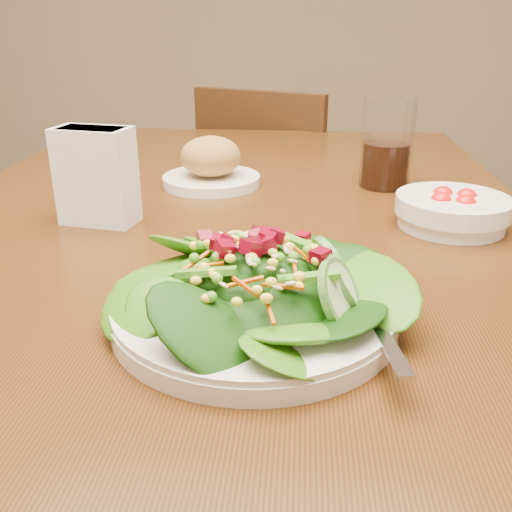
{
  "coord_description": "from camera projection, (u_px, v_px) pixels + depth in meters",
  "views": [
    {
      "loc": [
        0.11,
        -0.74,
        1.02
      ],
      "look_at": [
        0.06,
        -0.24,
        0.81
      ],
      "focal_mm": 40.0,
      "sensor_mm": 36.0,
      "label": 1
    }
  ],
  "objects": [
    {
      "name": "bread_plate",
      "position": [
        211.0,
        166.0,
        0.96
      ],
      "size": [
        0.16,
        0.16,
        0.08
      ],
      "color": "white",
      "rests_on": "dining_table"
    },
    {
      "name": "salad_plate",
      "position": [
        264.0,
        293.0,
        0.53
      ],
      "size": [
        0.27,
        0.27,
        0.08
      ],
      "rotation": [
        0.0,
        0.0,
        -0.27
      ],
      "color": "white",
      "rests_on": "dining_table"
    },
    {
      "name": "dining_table",
      "position": [
        225.0,
        290.0,
        0.83
      ],
      "size": [
        0.9,
        1.4,
        0.75
      ],
      "color": "#472B0C",
      "rests_on": "ground_plane"
    },
    {
      "name": "napkin_holder",
      "position": [
        96.0,
        174.0,
        0.77
      ],
      "size": [
        0.11,
        0.07,
        0.13
      ],
      "rotation": [
        0.0,
        0.0,
        -0.17
      ],
      "color": "white",
      "rests_on": "dining_table"
    },
    {
      "name": "chair_far",
      "position": [
        275.0,
        223.0,
        1.7
      ],
      "size": [
        0.5,
        0.5,
        0.84
      ],
      "rotation": [
        0.0,
        0.0,
        2.76
      ],
      "color": "#361F0B",
      "rests_on": "ground_plane"
    },
    {
      "name": "drinking_glass",
      "position": [
        387.0,
        149.0,
        0.94
      ],
      "size": [
        0.08,
        0.08,
        0.15
      ],
      "color": "silver",
      "rests_on": "dining_table"
    },
    {
      "name": "tomato_bowl",
      "position": [
        452.0,
        210.0,
        0.77
      ],
      "size": [
        0.15,
        0.15,
        0.05
      ],
      "color": "white",
      "rests_on": "dining_table"
    }
  ]
}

